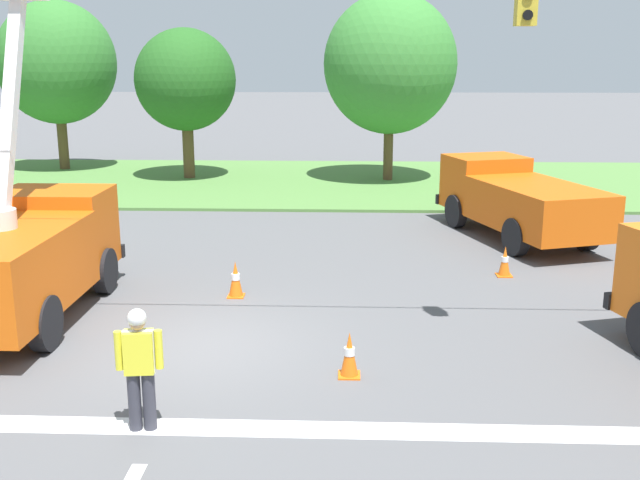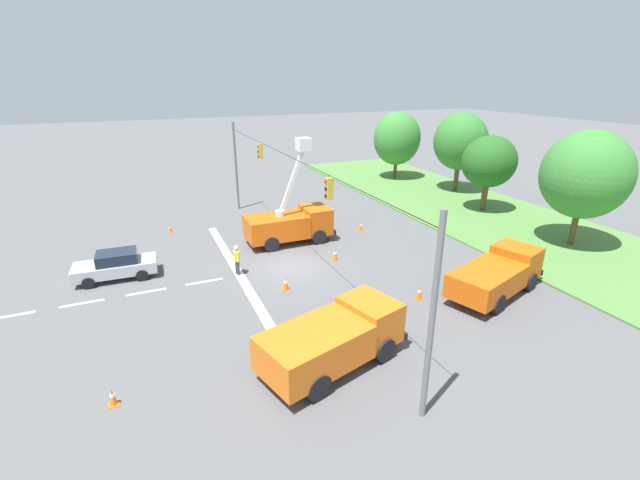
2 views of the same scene
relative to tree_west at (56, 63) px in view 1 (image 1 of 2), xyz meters
The scene contains 13 objects.
ground_plane 23.84m from the tree_west, 63.68° to the right, with size 200.00×200.00×0.00m, color #565659.
grass_verge 11.76m from the tree_west, 15.81° to the right, with size 56.00×12.00×0.10m, color #517F3D.
signal_gantry 23.37m from the tree_west, 63.65° to the right, with size 26.20×0.33×7.20m.
tree_west is the anchor object (origin of this frame).
tree_centre 6.68m from the tree_west, 20.42° to the right, with size 4.12×4.49×6.24m.
tree_east 14.81m from the tree_west, ahead, with size 5.34×5.39×7.59m.
utility_truck_bucket_lift 20.88m from the tree_west, 71.45° to the right, with size 2.49×5.86×6.94m.
utility_truck_support_far 21.90m from the tree_west, 34.62° to the right, with size 4.10×6.55×2.12m.
road_worker 26.37m from the tree_west, 67.12° to the right, with size 0.65×0.29×1.77m.
traffic_cone_foreground_left 16.08m from the tree_west, 65.34° to the right, with size 0.36×0.36×0.71m.
traffic_cone_mid_left 23.72m from the tree_west, 44.25° to the right, with size 0.36×0.36×0.73m.
traffic_cone_mid_right 21.39m from the tree_west, 59.71° to the right, with size 0.36×0.36×0.79m.
traffic_cone_lane_edge_a 26.07m from the tree_west, 59.54° to the right, with size 0.36×0.36×0.76m.
Camera 1 is at (2.64, -12.54, 5.06)m, focal length 42.00 mm.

